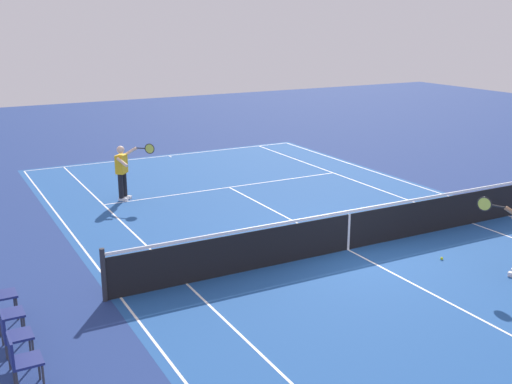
% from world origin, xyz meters
% --- Properties ---
extents(ground_plane, '(60.00, 60.00, 0.00)m').
position_xyz_m(ground_plane, '(0.00, 0.00, 0.00)').
color(ground_plane, navy).
extents(court_slab, '(24.20, 11.40, 0.00)m').
position_xyz_m(court_slab, '(0.00, 0.00, 0.00)').
color(court_slab, '#1E4C93').
rests_on(court_slab, ground_plane).
extents(court_line_markings, '(23.85, 11.05, 0.01)m').
position_xyz_m(court_line_markings, '(0.00, 0.00, 0.00)').
color(court_line_markings, white).
rests_on(court_line_markings, ground_plane).
extents(tennis_net, '(0.10, 11.70, 1.08)m').
position_xyz_m(tennis_net, '(0.00, 0.00, 0.49)').
color(tennis_net, '#2D2D33').
rests_on(tennis_net, ground_plane).
extents(tennis_player_near, '(0.75, 1.14, 1.70)m').
position_xyz_m(tennis_player_near, '(6.65, 3.39, 0.93)').
color(tennis_player_near, black).
rests_on(tennis_player_near, ground_plane).
extents(tennis_ball, '(0.07, 0.07, 0.07)m').
position_xyz_m(tennis_ball, '(-1.54, -1.49, 0.03)').
color(tennis_ball, '#CCE01E').
rests_on(tennis_ball, ground_plane).
extents(spectator_chair_0, '(0.44, 0.44, 0.88)m').
position_xyz_m(spectator_chair_0, '(-2.39, 7.67, 0.52)').
color(spectator_chair_0, '#38383D').
rests_on(spectator_chair_0, ground_plane).
extents(spectator_chair_1, '(0.44, 0.44, 0.88)m').
position_xyz_m(spectator_chair_1, '(-1.54, 7.67, 0.52)').
color(spectator_chair_1, '#38383D').
rests_on(spectator_chair_1, ground_plane).
extents(spectator_chair_2, '(0.44, 0.44, 0.88)m').
position_xyz_m(spectator_chair_2, '(-0.69, 7.67, 0.52)').
color(spectator_chair_2, '#38383D').
rests_on(spectator_chair_2, ground_plane).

